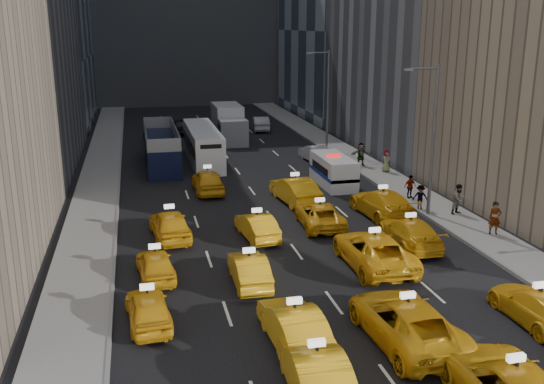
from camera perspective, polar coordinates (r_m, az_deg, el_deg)
The scene contains 37 objects.
ground at distance 24.17m, azimuth 7.37°, elevation -12.29°, with size 160.00×160.00×0.00m, color black.
sidewalk_west at distance 46.43m, azimuth -15.95°, elevation 1.04°, with size 3.00×90.00×0.15m, color gray.
sidewalk_east at distance 49.78m, azimuth 8.93°, elevation 2.41°, with size 3.00×90.00×0.15m, color gray.
curb_west at distance 46.36m, azimuth -14.16°, elevation 1.17°, with size 0.15×90.00×0.18m, color slate.
curb_east at distance 49.26m, azimuth 7.36°, elevation 2.35°, with size 0.15×90.00×0.18m, color slate.
streetlight_near at distance 36.69m, azimuth 14.78°, elevation 5.13°, with size 2.15×0.22×9.00m.
streetlight_far at distance 55.00m, azimuth 5.16°, elevation 8.91°, with size 2.15×0.22×9.00m.
taxi_1 at distance 19.70m, azimuth 4.15°, elevation -16.53°, with size 1.67×4.79×1.58m, color orange.
taxi_4 at distance 24.22m, azimuth -11.57°, elevation -10.66°, with size 1.58×3.93×1.34m, color orange.
taxi_5 at distance 22.28m, azimuth 2.09°, elevation -12.49°, with size 1.63×4.68×1.54m, color orange.
taxi_6 at distance 23.02m, azimuth 12.50°, elevation -11.78°, with size 2.70×5.85×1.63m, color orange.
taxi_7 at distance 25.94m, azimuth 23.72°, elevation -9.85°, with size 1.93×4.75×1.38m, color orange.
taxi_8 at distance 28.27m, azimuth -10.90°, elevation -6.71°, with size 1.56×3.88×1.32m, color orange.
taxi_9 at distance 27.22m, azimuth -2.16°, elevation -7.27°, with size 1.44×4.14×1.37m, color orange.
taxi_10 at distance 29.40m, azimuth 9.56°, elevation -5.44°, with size 2.69×5.84×1.62m, color orange.
taxi_11 at distance 32.44m, azimuth 12.83°, elevation -3.73°, with size 2.07×5.10×1.48m, color orange.
taxi_12 at distance 33.16m, azimuth -9.58°, elevation -3.03°, with size 1.88×4.67×1.59m, color orange.
taxi_13 at distance 32.80m, azimuth -1.43°, elevation -3.22°, with size 1.44×4.14×1.36m, color orange.
taxi_14 at distance 34.80m, azimuth 4.49°, elevation -2.16°, with size 2.25×4.88×1.36m, color orange.
taxi_15 at distance 36.92m, azimuth 10.34°, elevation -1.08°, with size 2.32×5.71×1.66m, color orange.
taxi_16 at distance 41.83m, azimuth -6.06°, elevation 1.03°, with size 1.90×4.73×1.61m, color orange.
taxi_17 at distance 39.27m, azimuth 2.16°, elevation 0.19°, with size 1.78×5.10×1.68m, color orange.
nypd_van at distance 43.68m, azimuth 5.79°, elevation 1.96°, with size 2.67×5.50×2.27m.
double_decker at distance 50.24m, azimuth -10.38°, elevation 4.21°, with size 3.15×11.03×3.17m.
city_bus at distance 51.29m, azimuth -6.53°, elevation 4.42°, with size 3.03×11.17×2.85m.
box_truck at distance 60.33m, azimuth -4.09°, elevation 6.44°, with size 3.04×7.75×3.48m.
misc_car_0 at distance 51.25m, azimuth 4.09°, elevation 3.66°, with size 1.49×4.27×1.41m, color #9EA2A5.
misc_car_1 at distance 59.97m, azimuth -10.66°, elevation 5.21°, with size 2.44×5.30×1.47m, color black.
misc_car_2 at distance 66.59m, azimuth -4.31°, elevation 6.46°, with size 2.11×5.18×1.50m, color gray.
misc_car_3 at distance 64.72m, azimuth -8.54°, elevation 6.14°, with size 1.98×4.91×1.67m, color black.
misc_car_4 at distance 66.17m, azimuth -1.08°, elevation 6.47°, with size 1.65×4.72×1.56m, color #989A9F.
pedestrian_0 at distance 35.05m, azimuth 20.24°, elevation -2.32°, with size 0.66×0.44×1.82m, color gray.
pedestrian_1 at distance 38.09m, azimuth 17.17°, elevation -0.64°, with size 0.89×0.49×1.84m, color gray.
pedestrian_2 at distance 38.46m, azimuth 13.79°, elevation -0.47°, with size 0.99×0.41×1.53m, color gray.
pedestrian_3 at distance 40.77m, azimuth 12.86°, elevation 0.50°, with size 0.90×0.41×1.54m, color gray.
pedestrian_4 at distance 47.70m, azimuth 10.71°, elevation 2.90°, with size 0.83×0.46×1.71m, color gray.
pedestrian_5 at distance 49.43m, azimuth 8.37°, elevation 3.54°, with size 1.73×0.50×1.86m, color gray.
Camera 1 is at (-7.65, -19.98, 11.24)m, focal length 40.00 mm.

